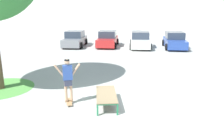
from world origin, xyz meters
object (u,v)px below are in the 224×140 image
at_px(skate_box, 106,95).
at_px(car_grey, 75,39).
at_px(car_blue, 174,41).
at_px(car_red, 108,39).
at_px(skateboard, 69,102).
at_px(skater, 68,78).
at_px(car_white, 140,40).

bearing_deg(skate_box, car_grey, 112.00).
height_order(car_grey, car_blue, same).
bearing_deg(car_red, skate_box, -80.70).
bearing_deg(skateboard, car_blue, 68.37).
xyz_separation_m(skater, car_blue, (5.51, 13.88, -0.38)).
relative_size(skater, car_red, 0.40).
xyz_separation_m(car_red, car_white, (3.15, -0.29, 0.00)).
bearing_deg(car_blue, skater, -111.64).
distance_m(car_grey, car_blue, 9.46).
xyz_separation_m(skate_box, car_white, (0.88, 13.57, 0.28)).
height_order(skateboard, car_blue, car_blue).
bearing_deg(car_white, car_blue, 3.59).
bearing_deg(car_red, car_blue, -0.83).
bearing_deg(car_grey, car_white, 1.39).
relative_size(skater, car_white, 0.40).
distance_m(skateboard, car_red, 14.01).
xyz_separation_m(skateboard, car_blue, (5.50, 13.88, 0.61)).
bearing_deg(car_grey, skate_box, -68.00).
distance_m(skate_box, skateboard, 1.52).
relative_size(skate_box, car_blue, 0.47).
distance_m(skate_box, car_grey, 14.47).
bearing_deg(car_blue, skateboard, -111.63).
bearing_deg(skate_box, skater, -175.83).
xyz_separation_m(skateboard, skater, (-0.00, 0.00, 0.99)).
distance_m(skater, car_red, 14.00).
bearing_deg(car_white, skateboard, -99.76).
height_order(skater, car_red, skater).
bearing_deg(skater, car_grey, 106.27).
bearing_deg(skater, skate_box, 4.17).
relative_size(car_grey, car_white, 1.01).
bearing_deg(car_grey, car_blue, 2.13).
relative_size(skateboard, car_white, 0.19).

